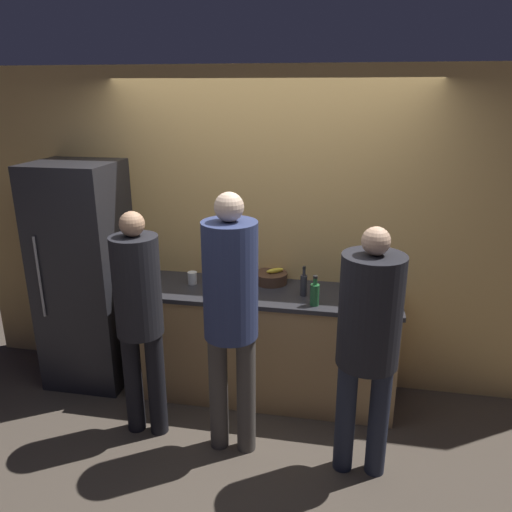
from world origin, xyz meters
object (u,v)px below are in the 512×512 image
at_px(bottle_green, 315,294).
at_px(cup_white, 192,278).
at_px(bottle_red, 210,271).
at_px(utensil_crock, 227,276).
at_px(person_left, 139,310).
at_px(person_right, 369,332).
at_px(person_center, 231,304).
at_px(bottle_dark, 304,284).
at_px(refrigerator, 85,276).
at_px(fruit_bowl, 271,277).

distance_m(bottle_green, cup_white, 1.03).
distance_m(bottle_red, bottle_green, 0.98).
relative_size(utensil_crock, bottle_red, 1.96).
distance_m(person_left, person_right, 1.55).
distance_m(person_center, utensil_crock, 0.82).
relative_size(person_left, bottle_dark, 7.18).
bearing_deg(bottle_red, person_center, -65.93).
bearing_deg(person_left, person_center, -5.36).
bearing_deg(refrigerator, bottle_red, 10.98).
height_order(person_left, bottle_red, person_left).
bearing_deg(utensil_crock, bottle_dark, -11.24).
bearing_deg(bottle_red, bottle_green, -23.49).
relative_size(person_left, person_center, 0.91).
height_order(person_left, fruit_bowl, person_left).
bearing_deg(person_center, bottle_green, 44.09).
height_order(refrigerator, cup_white, refrigerator).
xyz_separation_m(person_left, bottle_dark, (1.08, 0.60, 0.03)).
relative_size(person_left, fruit_bowl, 6.33).
height_order(bottle_red, bottle_green, bottle_green).
distance_m(refrigerator, person_center, 1.58).
bearing_deg(cup_white, bottle_dark, -4.60).
bearing_deg(bottle_red, utensil_crock, -29.54).
distance_m(person_left, utensil_crock, 0.85).
xyz_separation_m(person_center, cup_white, (-0.50, 0.73, -0.13)).
bearing_deg(person_center, utensil_crock, 105.81).
relative_size(bottle_dark, cup_white, 2.36).
height_order(refrigerator, bottle_dark, refrigerator).
bearing_deg(refrigerator, utensil_crock, 4.81).
bearing_deg(refrigerator, fruit_bowl, 6.96).
height_order(utensil_crock, bottle_red, utensil_crock).
bearing_deg(person_left, bottle_dark, 29.00).
distance_m(fruit_bowl, bottle_dark, 0.36).
distance_m(refrigerator, fruit_bowl, 1.55).
relative_size(refrigerator, bottle_red, 12.76).
distance_m(person_right, bottle_dark, 0.86).
xyz_separation_m(refrigerator, bottle_dark, (1.82, -0.03, 0.07)).
xyz_separation_m(person_left, person_right, (1.54, -0.12, 0.04)).
bearing_deg(cup_white, bottle_green, -13.54).
xyz_separation_m(fruit_bowl, utensil_crock, (-0.35, -0.09, 0.02)).
bearing_deg(person_left, bottle_red, 71.63).
bearing_deg(cup_white, utensil_crock, 10.93).
bearing_deg(utensil_crock, bottle_green, -21.97).
bearing_deg(refrigerator, bottle_green, -5.76).
relative_size(person_center, fruit_bowl, 6.95).
bearing_deg(person_left, cup_white, 75.70).
relative_size(refrigerator, person_center, 1.03).
bearing_deg(bottle_green, bottle_dark, 119.76).
distance_m(person_right, utensil_crock, 1.39).
bearing_deg(person_right, bottle_dark, 122.82).
xyz_separation_m(person_left, utensil_crock, (0.44, 0.72, 0.01)).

